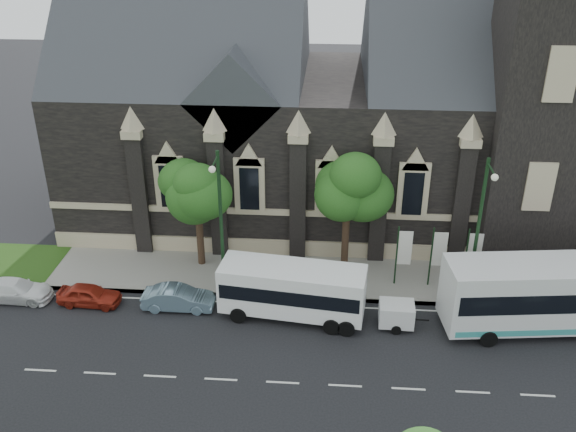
# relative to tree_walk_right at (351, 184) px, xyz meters

# --- Properties ---
(ground) EXTENTS (160.00, 160.00, 0.00)m
(ground) POSITION_rel_tree_walk_right_xyz_m (-3.21, -10.71, -5.82)
(ground) COLOR black
(ground) RESTS_ON ground
(sidewalk) EXTENTS (80.00, 5.00, 0.15)m
(sidewalk) POSITION_rel_tree_walk_right_xyz_m (-3.21, -1.21, -5.74)
(sidewalk) COLOR gray
(sidewalk) RESTS_ON ground
(museum) EXTENTS (40.00, 17.70, 29.90)m
(museum) POSITION_rel_tree_walk_right_xyz_m (1.90, 8.07, 2.35)
(museum) COLOR black
(museum) RESTS_ON ground
(tree_walk_right) EXTENTS (4.08, 4.08, 7.80)m
(tree_walk_right) POSITION_rel_tree_walk_right_xyz_m (0.00, 0.00, 0.00)
(tree_walk_right) COLOR black
(tree_walk_right) RESTS_ON ground
(tree_walk_left) EXTENTS (3.91, 3.91, 7.64)m
(tree_walk_left) POSITION_rel_tree_walk_right_xyz_m (-9.01, -0.01, -0.08)
(tree_walk_left) COLOR black
(tree_walk_left) RESTS_ON ground
(street_lamp_near) EXTENTS (0.36, 1.88, 9.00)m
(street_lamp_near) POSITION_rel_tree_walk_right_xyz_m (6.79, -3.62, -0.71)
(street_lamp_near) COLOR #163118
(street_lamp_near) RESTS_ON ground
(street_lamp_mid) EXTENTS (0.36, 1.88, 9.00)m
(street_lamp_mid) POSITION_rel_tree_walk_right_xyz_m (-7.21, -3.62, -0.71)
(street_lamp_mid) COLOR #163118
(street_lamp_mid) RESTS_ON ground
(banner_flag_left) EXTENTS (0.90, 0.10, 4.00)m
(banner_flag_left) POSITION_rel_tree_walk_right_xyz_m (3.08, -1.71, -3.43)
(banner_flag_left) COLOR #163118
(banner_flag_left) RESTS_ON ground
(banner_flag_center) EXTENTS (0.90, 0.10, 4.00)m
(banner_flag_center) POSITION_rel_tree_walk_right_xyz_m (5.08, -1.71, -3.43)
(banner_flag_center) COLOR #163118
(banner_flag_center) RESTS_ON ground
(banner_flag_right) EXTENTS (0.90, 0.10, 4.00)m
(banner_flag_right) POSITION_rel_tree_walk_right_xyz_m (7.08, -1.71, -3.43)
(banner_flag_right) COLOR #163118
(banner_flag_right) RESTS_ON ground
(tour_coach) EXTENTS (13.98, 4.45, 4.01)m
(tour_coach) POSITION_rel_tree_walk_right_xyz_m (11.83, -5.18, -3.64)
(tour_coach) COLOR silver
(tour_coach) RESTS_ON ground
(shuttle_bus) EXTENTS (8.16, 3.61, 3.05)m
(shuttle_bus) POSITION_rel_tree_walk_right_xyz_m (-3.10, -5.19, -4.06)
(shuttle_bus) COLOR white
(shuttle_bus) RESTS_ON ground
(box_trailer) EXTENTS (2.72, 1.60, 1.44)m
(box_trailer) POSITION_rel_tree_walk_right_xyz_m (2.55, -5.80, -5.00)
(box_trailer) COLOR silver
(box_trailer) RESTS_ON ground
(sedan) EXTENTS (4.05, 1.46, 1.33)m
(sedan) POSITION_rel_tree_walk_right_xyz_m (-9.59, -4.99, -5.15)
(sedan) COLOR #6D8B9E
(sedan) RESTS_ON ground
(car_far_red) EXTENTS (3.67, 1.63, 1.23)m
(car_far_red) POSITION_rel_tree_walk_right_xyz_m (-14.75, -4.96, -5.20)
(car_far_red) COLOR maroon
(car_far_red) RESTS_ON ground
(car_far_white) EXTENTS (4.28, 1.77, 1.24)m
(car_far_white) POSITION_rel_tree_walk_right_xyz_m (-19.18, -4.80, -5.20)
(car_far_white) COLOR white
(car_far_white) RESTS_ON ground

